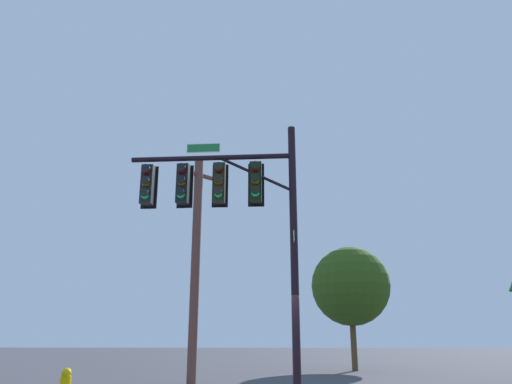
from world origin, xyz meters
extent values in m
cylinder|color=black|center=(0.00, 0.00, 3.53)|extent=(0.20, 0.20, 7.06)
cylinder|color=black|center=(2.23, -0.04, 6.23)|extent=(4.45, 0.22, 0.14)
cylinder|color=black|center=(1.00, -0.02, 5.73)|extent=(2.04, 0.12, 1.07)
cube|color=black|center=(0.99, -0.02, 5.48)|extent=(0.32, 0.36, 1.10)
cube|color=black|center=(0.99, -0.22, 5.48)|extent=(0.44, 0.04, 1.22)
sphere|color=maroon|center=(0.99, 0.18, 5.82)|extent=(0.22, 0.22, 0.22)
cylinder|color=black|center=(0.99, 0.24, 5.87)|extent=(0.23, 0.14, 0.23)
sphere|color=#855607|center=(0.99, 0.18, 5.48)|extent=(0.22, 0.22, 0.22)
cylinder|color=black|center=(0.99, 0.24, 5.53)|extent=(0.23, 0.14, 0.23)
sphere|color=#20FF59|center=(0.99, 0.18, 5.14)|extent=(0.22, 0.22, 0.22)
cylinder|color=black|center=(0.99, 0.24, 5.19)|extent=(0.23, 0.14, 0.23)
cube|color=black|center=(1.98, -0.03, 5.48)|extent=(0.33, 0.36, 1.10)
cube|color=black|center=(1.98, -0.23, 5.48)|extent=(0.44, 0.05, 1.22)
sphere|color=maroon|center=(1.97, 0.17, 5.82)|extent=(0.22, 0.22, 0.22)
cylinder|color=black|center=(1.97, 0.23, 5.87)|extent=(0.23, 0.14, 0.23)
sphere|color=#855607|center=(1.97, 0.17, 5.48)|extent=(0.22, 0.22, 0.22)
cylinder|color=black|center=(1.97, 0.23, 5.53)|extent=(0.23, 0.14, 0.23)
sphere|color=#20FF59|center=(1.97, 0.17, 5.14)|extent=(0.22, 0.22, 0.22)
cylinder|color=black|center=(1.97, 0.23, 5.19)|extent=(0.23, 0.14, 0.23)
cube|color=black|center=(2.97, -0.05, 5.48)|extent=(0.34, 0.38, 1.10)
cube|color=black|center=(2.95, -0.25, 5.48)|extent=(0.44, 0.07, 1.22)
sphere|color=maroon|center=(2.98, 0.15, 5.82)|extent=(0.22, 0.22, 0.22)
cylinder|color=black|center=(2.98, 0.21, 5.87)|extent=(0.24, 0.15, 0.23)
sphere|color=#855607|center=(2.98, 0.15, 5.48)|extent=(0.22, 0.22, 0.22)
cylinder|color=black|center=(2.98, 0.21, 5.53)|extent=(0.24, 0.15, 0.23)
sphere|color=#20FF59|center=(2.98, 0.15, 5.14)|extent=(0.22, 0.22, 0.22)
cylinder|color=black|center=(2.98, 0.21, 5.19)|extent=(0.24, 0.15, 0.23)
cube|color=black|center=(3.96, -0.07, 5.48)|extent=(0.32, 0.36, 1.10)
cube|color=black|center=(3.95, -0.27, 5.48)|extent=(0.44, 0.04, 1.22)
sphere|color=maroon|center=(3.96, 0.13, 5.82)|extent=(0.22, 0.22, 0.22)
cylinder|color=black|center=(3.96, 0.19, 5.87)|extent=(0.23, 0.14, 0.23)
sphere|color=#855607|center=(3.96, 0.13, 5.48)|extent=(0.22, 0.22, 0.22)
cylinder|color=black|center=(3.96, 0.19, 5.53)|extent=(0.23, 0.14, 0.23)
sphere|color=#20FF59|center=(3.96, 0.13, 5.14)|extent=(0.22, 0.22, 0.22)
cylinder|color=black|center=(3.96, 0.19, 5.19)|extent=(0.23, 0.14, 0.23)
cube|color=white|center=(2.45, -0.04, 6.53)|extent=(0.94, 0.04, 0.26)
cube|color=#1E7E38|center=(2.45, -0.04, 6.53)|extent=(0.90, 0.05, 0.22)
cube|color=white|center=(0.00, 0.00, 3.93)|extent=(0.04, 0.94, 0.26)
cube|color=#196724|center=(0.00, 0.00, 3.93)|extent=(0.05, 0.90, 0.22)
cylinder|color=brown|center=(3.40, -4.62, 3.96)|extent=(0.32, 0.32, 7.93)
cube|color=brown|center=(3.40, -4.62, 7.33)|extent=(1.30, 1.42, 0.12)
sphere|color=#DCB90C|center=(5.28, 0.83, 0.72)|extent=(0.22, 0.22, 0.22)
cylinder|color=brown|center=(-2.94, -11.57, 1.14)|extent=(0.28, 0.28, 2.27)
sphere|color=#315217|center=(-2.94, -11.57, 3.87)|extent=(3.77, 3.77, 3.77)
camera|label=1|loc=(0.27, 12.27, 1.51)|focal=33.73mm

